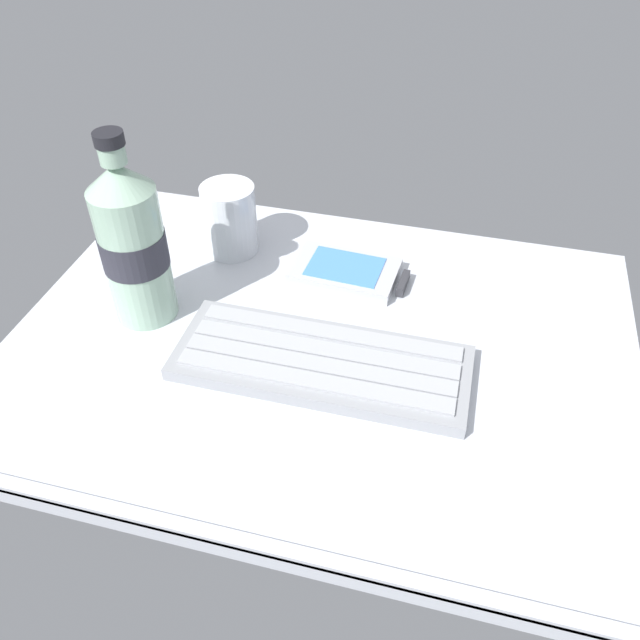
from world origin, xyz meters
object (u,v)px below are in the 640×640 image
object	(u,v)px
handheld_device	(350,272)
water_bottle	(133,242)
keyboard	(321,362)
juice_cup	(230,222)

from	to	relation	value
handheld_device	water_bottle	xyz separation A→B (cm)	(-20.07, -11.38, 8.28)
keyboard	handheld_device	world-z (taller)	keyboard
handheld_device	juice_cup	distance (cm)	15.72
keyboard	water_bottle	distance (cm)	22.40
keyboard	juice_cup	size ratio (longest dim) A/B	3.42
water_bottle	keyboard	bearing A→B (deg)	-10.42
keyboard	water_bottle	size ratio (longest dim) A/B	1.40
juice_cup	water_bottle	xyz separation A→B (cm)	(-4.81, -13.45, 5.10)
handheld_device	juice_cup	size ratio (longest dim) A/B	1.55
keyboard	juice_cup	xyz separation A→B (cm)	(-15.69, 17.22, 3.10)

